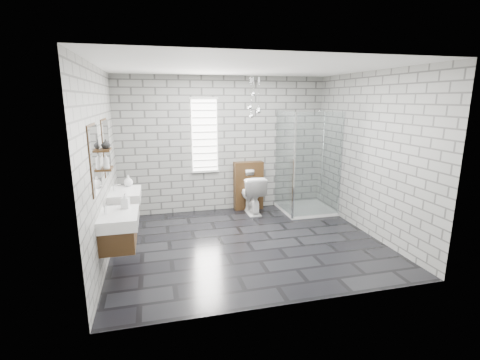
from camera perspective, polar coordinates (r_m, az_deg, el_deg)
name	(u,v)px	position (r m, az deg, el deg)	size (l,w,h in m)	color
floor	(247,243)	(5.71, 1.24, -10.23)	(4.20, 3.60, 0.02)	black
ceiling	(248,67)	(5.26, 1.39, 18.11)	(4.20, 3.60, 0.02)	white
wall_back	(224,145)	(7.06, -2.61, 5.78)	(4.20, 0.02, 2.70)	gray
wall_front	(294,189)	(3.64, 8.87, -1.42)	(4.20, 0.02, 2.70)	gray
wall_left	(101,166)	(5.18, -21.83, 2.14)	(0.02, 3.60, 2.70)	gray
wall_right	(369,154)	(6.21, 20.47, 3.94)	(0.02, 3.60, 2.70)	gray
vanity_left	(116,220)	(4.70, -19.72, -6.27)	(0.47, 0.70, 1.57)	#442C15
vanity_right	(123,197)	(5.77, -18.72, -2.61)	(0.47, 0.70, 1.57)	#442C15
shelf_lower	(107,169)	(5.13, -20.99, 1.76)	(0.14, 0.30, 0.03)	#442C15
shelf_upper	(105,150)	(5.09, -21.23, 4.63)	(0.14, 0.30, 0.03)	#442C15
window	(205,136)	(6.94, -5.84, 7.26)	(0.56, 0.05, 1.48)	white
cistern_panel	(248,185)	(7.22, 1.39, -0.91)	(0.60, 0.20, 1.00)	#442C15
flush_plate	(250,172)	(7.06, 1.63, 1.25)	(0.18, 0.01, 0.12)	silver
shower_enclosure	(304,188)	(7.09, 10.48, -1.37)	(1.00, 1.00, 2.03)	white
pendant_cluster	(254,107)	(6.70, 2.38, 11.84)	(0.28, 0.20, 0.81)	silver
toilet	(252,194)	(7.02, 1.92, -2.30)	(0.43, 0.76, 0.77)	white
soap_bottle_a	(125,201)	(4.81, -18.32, -3.22)	(0.09, 0.10, 0.21)	#B2B2B2
soap_bottle_b	(128,181)	(6.01, -17.86, -0.10)	(0.15, 0.15, 0.19)	#B2B2B2
soap_bottle_c	(106,161)	(5.00, -21.13, 2.90)	(0.08, 0.08, 0.22)	#B2B2B2
vase	(106,144)	(5.08, -21.18, 5.52)	(0.12, 0.12, 0.13)	#B2B2B2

